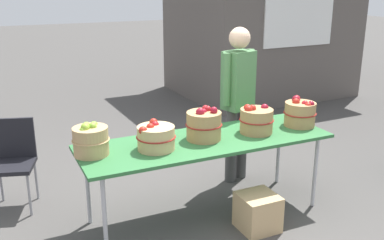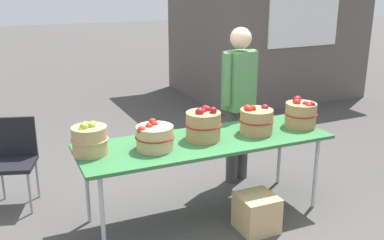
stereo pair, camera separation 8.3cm
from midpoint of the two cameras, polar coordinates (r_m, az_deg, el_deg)
name	(u,v)px [view 1 (the left image)]	position (r m, az deg, el deg)	size (l,w,h in m)	color
ground_plane	(205,214)	(4.36, 1.14, -11.81)	(40.00, 40.00, 0.00)	#474442
market_table	(206,144)	(4.06, 1.20, -3.04)	(2.30, 0.76, 0.75)	#2D6B38
apple_basket_green_0	(91,140)	(3.77, -13.40, -2.46)	(0.31, 0.31, 0.28)	tan
apple_basket_red_0	(156,137)	(3.80, -5.26, -2.19)	(0.34, 0.34, 0.25)	tan
apple_basket_red_1	(204,125)	(4.02, 0.93, -0.62)	(0.33, 0.33, 0.31)	#A87F51
apple_basket_red_2	(256,120)	(4.23, 7.61, -0.01)	(0.33, 0.33, 0.28)	#A87F51
apple_basket_red_3	(300,113)	(4.51, 13.05, 0.87)	(0.32, 0.32, 0.29)	#A87F51
vendor_adult	(238,93)	(4.75, 5.35, 3.42)	(0.43, 0.30, 1.67)	#3F3F3F
food_kiosk	(260,20)	(8.83, 8.39, 12.43)	(3.58, 2.99, 2.74)	#59514C
folding_chair	(13,157)	(4.66, -22.31, -4.33)	(0.50, 0.50, 0.86)	black
produce_crate	(258,212)	(4.08, 7.75, -11.51)	(0.33, 0.33, 0.33)	tan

